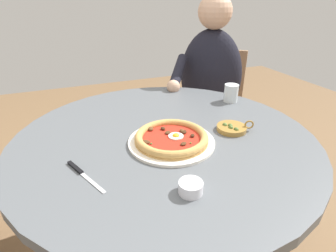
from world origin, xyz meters
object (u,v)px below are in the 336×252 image
Objects in this scene: dining_table at (165,164)px; steak_knife at (80,172)px; water_glass at (231,94)px; olive_pan at (232,128)px; cafe_chair_diner at (212,100)px; pizza_on_plate at (172,139)px; diner_person at (208,107)px; ramekin_capers at (191,187)px.

steak_knife is at bearing 112.55° from dining_table.
water_glass is 0.63× the size of olive_pan.
pizza_on_plate is at bearing 140.80° from cafe_chair_diner.
water_glass is at bearing -64.74° from dining_table.
cafe_chair_diner is at bearing -42.60° from diner_person.
steak_knife is (-0.32, 0.71, -0.03)m from water_glass.
water_glass reaches higher than steak_knife.
olive_pan is (0.00, -0.24, -0.01)m from pizza_on_plate.
ramekin_capers is at bearing 130.81° from olive_pan.
cafe_chair_diner reaches higher than olive_pan.
cafe_chair_diner is (0.49, -0.20, -0.23)m from water_glass.
water_glass is at bearing 163.97° from diner_person.
dining_table is 0.91m from cafe_chair_diner.
ramekin_capers is at bearing 147.72° from diner_person.
diner_person is (0.64, -0.27, -0.21)m from olive_pan.
ramekin_capers is at bearing -126.73° from steak_knife.
diner_person reaches higher than pizza_on_plate.
diner_person is at bearing -49.39° from steak_knife.
olive_pan is 0.85m from cafe_chair_diner.
steak_knife is 2.82× the size of ramekin_capers.
olive_pan is at bearing 147.67° from water_glass.
steak_knife is (-0.13, 0.30, 0.13)m from dining_table.
steak_knife reaches higher than dining_table.
cafe_chair_diner is (0.99, -0.66, -0.21)m from ramekin_capers.
water_glass reaches higher than pizza_on_plate.
water_glass is 0.10× the size of cafe_chair_diner.
cafe_chair_diner is at bearing -26.22° from olive_pan.
water_glass is at bearing -57.42° from pizza_on_plate.
diner_person is (0.38, -0.11, -0.23)m from water_glass.
dining_table is 0.48m from water_glass.
ramekin_capers is at bearing 138.22° from water_glass.
steak_knife is (-0.06, 0.30, -0.01)m from pizza_on_plate.
water_glass reaches higher than ramekin_capers.
dining_table is 0.36m from steak_knife.
olive_pan is at bearing -105.01° from dining_table.
dining_table is 0.35m from ramekin_capers.
pizza_on_plate reaches higher than ramekin_capers.
cafe_chair_diner is at bearing -22.72° from water_glass.
dining_table is at bearing -67.45° from steak_knife.
dining_table is at bearing 138.09° from cafe_chair_diner.
cafe_chair_diner reaches higher than ramekin_capers.
cafe_chair_diner is (0.74, -0.36, -0.21)m from olive_pan.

